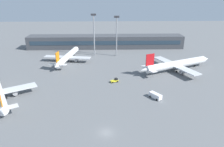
% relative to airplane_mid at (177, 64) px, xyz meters
% --- Properties ---
extents(ground_plane, '(400.00, 400.00, 0.00)m').
position_rel_airplane_mid_xyz_m(ground_plane, '(-37.27, -11.27, -3.38)').
color(ground_plane, slate).
extents(terminal_building, '(111.08, 12.13, 9.00)m').
position_rel_airplane_mid_xyz_m(terminal_building, '(-37.27, 47.98, 1.12)').
color(terminal_building, '#3F4247').
rests_on(terminal_building, ground_plane).
extents(airplane_mid, '(42.37, 30.50, 11.10)m').
position_rel_airplane_mid_xyz_m(airplane_mid, '(0.00, 0.00, 0.00)').
color(airplane_mid, silver).
rests_on(airplane_mid, ground_plane).
extents(airplane_far, '(27.76, 39.42, 9.78)m').
position_rel_airplane_mid_xyz_m(airplane_far, '(-59.68, 17.31, -0.40)').
color(airplane_far, white).
rests_on(airplane_far, ground_plane).
extents(baggage_tug_yellow, '(3.90, 2.94, 1.75)m').
position_rel_airplane_mid_xyz_m(baggage_tug_yellow, '(-33.15, -14.33, -2.59)').
color(baggage_tug_yellow, yellow).
rests_on(baggage_tug_yellow, ground_plane).
extents(service_van_white, '(4.65, 5.40, 2.08)m').
position_rel_airplane_mid_xyz_m(service_van_white, '(-17.99, -30.46, -2.27)').
color(service_van_white, white).
rests_on(service_van_white, ground_plane).
extents(floodlight_tower_west, '(3.20, 0.80, 26.16)m').
position_rel_airplane_mid_xyz_m(floodlight_tower_west, '(-44.49, 29.04, 11.72)').
color(floodlight_tower_west, gray).
rests_on(floodlight_tower_west, ground_plane).
extents(floodlight_tower_east, '(3.20, 0.80, 25.06)m').
position_rel_airplane_mid_xyz_m(floodlight_tower_east, '(-30.46, 27.13, 11.15)').
color(floodlight_tower_east, gray).
rests_on(floodlight_tower_east, ground_plane).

